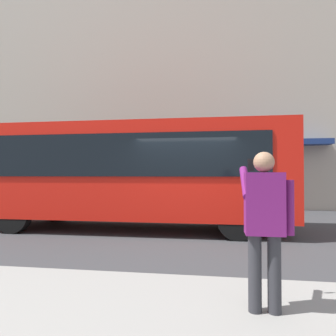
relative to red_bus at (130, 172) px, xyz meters
name	(u,v)px	position (x,y,z in m)	size (l,w,h in m)	color
ground_plane	(187,236)	(-1.76, 0.77, -1.68)	(60.00, 60.00, 0.00)	#38383A
building_facade_far	(199,84)	(-1.77, -6.03, 4.30)	(28.00, 1.55, 12.00)	#A89E8E
red_bus	(130,172)	(0.00, 0.00, 0.00)	(9.05, 2.54, 3.08)	red
pedestrian_photographer	(264,218)	(-2.98, 5.33, -0.54)	(0.53, 0.52, 1.70)	#2D2D33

